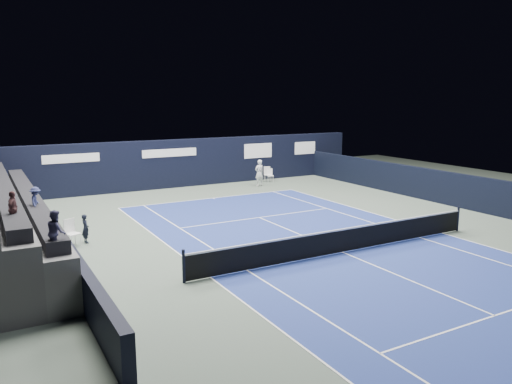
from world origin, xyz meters
TOP-DOWN VIEW (x-y plane):
  - ground at (0.00, 2.00)m, footprint 48.00×48.00m
  - court_surface at (0.00, 0.00)m, footprint 10.97×23.77m
  - enclosure_wall_right at (10.50, 6.00)m, footprint 0.30×22.00m
  - folding_chair_back_a at (5.82, 15.45)m, footprint 0.58×0.57m
  - folding_chair_back_b at (5.90, 15.21)m, footprint 0.49×0.48m
  - line_judge_chair at (-8.79, 5.95)m, footprint 0.62×0.62m
  - line_judge at (-8.23, 6.11)m, footprint 0.34×0.47m
  - court_markings at (0.00, 0.00)m, footprint 11.03×23.83m
  - tennis_net at (0.00, 0.00)m, footprint 12.90×0.10m
  - back_sponsor_wall at (0.01, 16.50)m, footprint 26.00×0.63m
  - side_barrier_left at (-9.50, 5.97)m, footprint 0.33×22.00m
  - tennis_player at (4.40, 14.09)m, footprint 0.68×0.86m

SIDE VIEW (x-z plane):
  - ground at x=0.00m, z-range 0.00..0.00m
  - court_surface at x=0.00m, z-range 0.00..0.01m
  - court_markings at x=0.00m, z-range 0.01..0.01m
  - tennis_net at x=0.00m, z-range -0.04..1.06m
  - folding_chair_back_b at x=5.90m, z-range 0.06..0.98m
  - folding_chair_back_a at x=5.82m, z-range 0.07..1.11m
  - line_judge at x=-8.23m, z-range 0.00..1.18m
  - side_barrier_left at x=-9.50m, z-range 0.00..1.20m
  - line_judge_chair at x=-8.79m, z-range 0.08..1.16m
  - tennis_player at x=4.40m, z-range 0.00..1.76m
  - enclosure_wall_right at x=10.50m, z-range 0.00..1.80m
  - back_sponsor_wall at x=0.01m, z-range 0.00..3.10m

